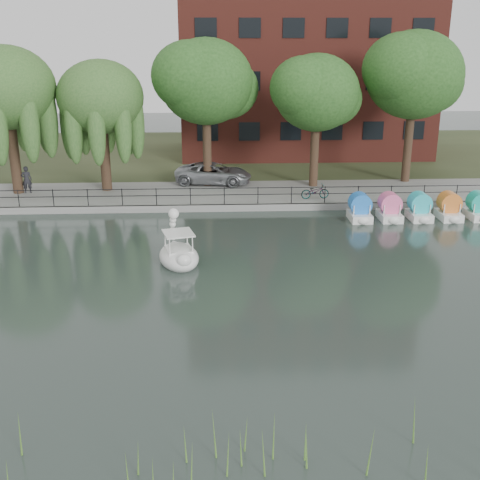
{
  "coord_description": "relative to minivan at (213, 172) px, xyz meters",
  "views": [
    {
      "loc": [
        -0.68,
        -21.19,
        10.0
      ],
      "look_at": [
        0.5,
        4.0,
        1.3
      ],
      "focal_mm": 45.0,
      "sensor_mm": 36.0,
      "label": 1
    }
  ],
  "objects": [
    {
      "name": "broadleaf_right",
      "position": [
        6.61,
        -0.85,
        5.18
      ],
      "size": [
        5.4,
        5.4,
        8.32
      ],
      "color": "#473323",
      "rests_on": "promenade"
    },
    {
      "name": "willow_mid",
      "position": [
        -6.89,
        -1.35,
        5.04
      ],
      "size": [
        5.32,
        5.32,
        8.15
      ],
      "color": "#473323",
      "rests_on": "promenade"
    },
    {
      "name": "promenade",
      "position": [
        0.61,
        -2.35,
        -1.01
      ],
      "size": [
        40.0,
        6.0,
        0.4
      ],
      "primitive_type": "cube",
      "color": "gray",
      "rests_on": "ground_plane"
    },
    {
      "name": "broadleaf_center",
      "position": [
        -0.39,
        -0.35,
        5.85
      ],
      "size": [
        6.0,
        6.0,
        9.25
      ],
      "color": "#473323",
      "rests_on": "promenade"
    },
    {
      "name": "broadleaf_far",
      "position": [
        13.11,
        0.15,
        6.19
      ],
      "size": [
        6.3,
        6.3,
        9.71
      ],
      "color": "#473323",
      "rests_on": "promenade"
    },
    {
      "name": "pedal_boat_row",
      "position": [
        11.58,
        -7.43,
        -0.6
      ],
      "size": [
        7.95,
        1.7,
        1.4
      ],
      "color": "white",
      "rests_on": "ground_plane"
    },
    {
      "name": "ground_plane",
      "position": [
        0.61,
        -18.35,
        -1.21
      ],
      "size": [
        120.0,
        120.0,
        0.0
      ],
      "primitive_type": "plane",
      "color": "#394540"
    },
    {
      "name": "swan_boat",
      "position": [
        -1.67,
        -13.69,
        -0.69
      ],
      "size": [
        2.39,
        3.13,
        2.36
      ],
      "rotation": [
        0.0,
        0.0,
        0.25
      ],
      "color": "white",
      "rests_on": "ground_plane"
    },
    {
      "name": "apartment_building",
      "position": [
        7.61,
        11.61,
        8.15
      ],
      "size": [
        20.0,
        10.07,
        18.0
      ],
      "color": "#4C1E16",
      "rests_on": "land_strip"
    },
    {
      "name": "willow_left",
      "position": [
        -12.39,
        -1.85,
        5.66
      ],
      "size": [
        5.88,
        5.88,
        9.01
      ],
      "color": "#473323",
      "rests_on": "promenade"
    },
    {
      "name": "land_strip",
      "position": [
        0.61,
        11.65,
        -1.03
      ],
      "size": [
        60.0,
        22.0,
        0.36
      ],
      "primitive_type": "cube",
      "color": "#47512D",
      "rests_on": "ground_plane"
    },
    {
      "name": "kerb",
      "position": [
        0.61,
        -5.3,
        -1.01
      ],
      "size": [
        40.0,
        0.25,
        0.4
      ],
      "primitive_type": "cube",
      "color": "gray",
      "rests_on": "ground_plane"
    },
    {
      "name": "pedestrian",
      "position": [
        -11.77,
        -1.96,
        0.18
      ],
      "size": [
        0.79,
        0.6,
        1.98
      ],
      "primitive_type": "imported",
      "rotation": [
        0.0,
        0.0,
        3.32
      ],
      "color": "black",
      "rests_on": "promenade"
    },
    {
      "name": "railing",
      "position": [
        0.61,
        -5.1,
        -0.06
      ],
      "size": [
        32.0,
        0.05,
        1.0
      ],
      "color": "black",
      "rests_on": "promenade"
    },
    {
      "name": "bicycle",
      "position": [
        6.18,
        -4.18,
        -0.31
      ],
      "size": [
        0.76,
        1.77,
        1.0
      ],
      "primitive_type": "imported",
      "rotation": [
        0.0,
        0.0,
        1.66
      ],
      "color": "gray",
      "rests_on": "promenade"
    },
    {
      "name": "reed_bank",
      "position": [
        2.61,
        -27.85,
        -0.61
      ],
      "size": [
        24.0,
        2.4,
        1.2
      ],
      "color": "#669938",
      "rests_on": "ground_plane"
    },
    {
      "name": "minivan",
      "position": [
        0.0,
        0.0,
        0.0
      ],
      "size": [
        3.54,
        6.16,
        1.62
      ],
      "primitive_type": "imported",
      "rotation": [
        0.0,
        0.0,
        1.41
      ],
      "color": "gray",
      "rests_on": "promenade"
    }
  ]
}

